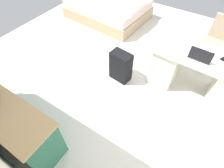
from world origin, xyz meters
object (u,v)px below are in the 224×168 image
at_px(bed, 108,9).
at_px(computer_mouse, 183,50).
at_px(office_chair, 215,46).
at_px(credenza, 3,117).
at_px(laptop, 200,56).
at_px(desk, 196,73).
at_px(suitcase_black, 121,66).
at_px(cell_phone_near_laptop, 224,59).

bearing_deg(bed, computer_mouse, 149.41).
distance_m(office_chair, credenza, 3.66).
bearing_deg(credenza, bed, -79.80).
bearing_deg(laptop, credenza, 48.23).
bearing_deg(desk, computer_mouse, 10.57).
relative_size(laptop, computer_mouse, 3.16).
relative_size(suitcase_black, computer_mouse, 5.66).
bearing_deg(computer_mouse, laptop, 170.98).
height_order(bed, laptop, laptop).
height_order(suitcase_black, computer_mouse, computer_mouse).
bearing_deg(desk, office_chair, -96.63).
bearing_deg(suitcase_black, computer_mouse, -148.32).
xyz_separation_m(office_chair, bed, (2.65, -0.43, -0.18)).
height_order(office_chair, cell_phone_near_laptop, office_chair).
xyz_separation_m(suitcase_black, computer_mouse, (-0.84, -0.39, 0.46)).
xyz_separation_m(credenza, computer_mouse, (-1.62, -2.15, 0.39)).
height_order(office_chair, suitcase_black, office_chair).
relative_size(office_chair, bed, 0.47).
height_order(credenza, bed, credenza).
bearing_deg(bed, suitcase_black, 129.27).
distance_m(desk, cell_phone_near_laptop, 0.44).
distance_m(desk, computer_mouse, 0.48).
bearing_deg(cell_phone_near_laptop, bed, 3.58).
xyz_separation_m(suitcase_black, cell_phone_near_laptop, (-1.40, -0.54, 0.45)).
xyz_separation_m(bed, cell_phone_near_laptop, (-2.81, 1.18, 0.49)).
xyz_separation_m(office_chair, computer_mouse, (0.41, 0.90, 0.33)).
relative_size(bed, suitcase_black, 3.51).
height_order(office_chair, laptop, same).
bearing_deg(office_chair, suitcase_black, 45.81).
height_order(credenza, laptop, laptop).
relative_size(bed, laptop, 6.27).
height_order(office_chair, computer_mouse, office_chair).
relative_size(desk, bed, 0.74).
relative_size(desk, credenza, 0.81).
height_order(suitcase_black, cell_phone_near_laptop, cell_phone_near_laptop).
bearing_deg(bed, cell_phone_near_laptop, 157.23).
distance_m(bed, cell_phone_near_laptop, 3.08).
distance_m(office_chair, computer_mouse, 1.04).
height_order(desk, credenza, desk).
bearing_deg(office_chair, computer_mouse, 65.47).
height_order(office_chair, bed, office_chair).
bearing_deg(suitcase_black, laptop, -155.96).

